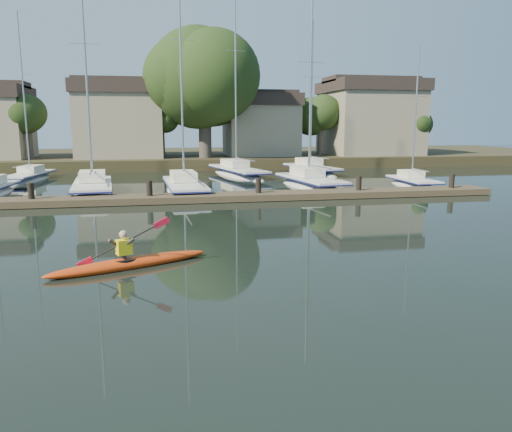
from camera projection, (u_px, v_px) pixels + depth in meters
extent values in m
plane|color=black|center=(251.00, 274.00, 14.09)|extent=(160.00, 160.00, 0.00)
ellipsoid|color=#B62F0E|center=(130.00, 264.00, 14.79)|extent=(4.84, 2.54, 0.38)
cylinder|color=black|center=(125.00, 260.00, 14.68)|extent=(0.97, 0.97, 0.10)
imported|color=#322C2E|center=(124.00, 247.00, 14.60)|extent=(0.39, 0.46, 1.08)
cube|color=yellow|center=(124.00, 247.00, 14.60)|extent=(0.51, 0.45, 0.44)
sphere|color=tan|center=(123.00, 234.00, 14.53)|extent=(0.24, 0.24, 0.24)
cube|color=#4C402B|center=(205.00, 197.00, 27.56)|extent=(34.00, 2.00, 0.35)
cylinder|color=black|center=(32.00, 200.00, 25.85)|extent=(0.32, 0.32, 1.80)
cylinder|color=black|center=(150.00, 197.00, 26.98)|extent=(0.32, 0.32, 1.80)
cylinder|color=black|center=(258.00, 194.00, 28.11)|extent=(0.32, 0.32, 1.80)
cylinder|color=black|center=(358.00, 191.00, 29.24)|extent=(0.32, 0.32, 1.80)
cylinder|color=black|center=(451.00, 189.00, 30.37)|extent=(0.32, 0.32, 1.80)
ellipsoid|color=white|center=(94.00, 199.00, 30.71)|extent=(3.19, 9.53, 2.09)
cube|color=white|center=(93.00, 184.00, 30.53)|extent=(2.92, 7.84, 0.15)
cube|color=navy|center=(93.00, 185.00, 30.55)|extent=(3.03, 8.04, 0.09)
cube|color=silver|center=(92.00, 176.00, 30.99)|extent=(1.78, 2.75, 0.61)
cylinder|color=#9EA0A5|center=(86.00, 72.00, 29.59)|extent=(0.13, 0.13, 13.20)
cylinder|color=#9EA0A5|center=(91.00, 171.00, 29.05)|extent=(0.43, 3.55, 0.09)
cylinder|color=#9EA0A5|center=(84.00, 44.00, 29.30)|extent=(1.76, 0.20, 0.03)
ellipsoid|color=white|center=(185.00, 198.00, 31.12)|extent=(2.75, 9.61, 2.01)
cube|color=white|center=(184.00, 183.00, 30.95)|extent=(2.55, 7.89, 0.15)
cube|color=navy|center=(185.00, 184.00, 30.97)|extent=(2.64, 8.09, 0.08)
cube|color=silver|center=(183.00, 176.00, 31.42)|extent=(1.63, 2.74, 0.58)
cylinder|color=#9EA0A5|center=(181.00, 68.00, 29.97)|extent=(0.13, 0.13, 13.72)
cylinder|color=#9EA0A5|center=(187.00, 172.00, 29.44)|extent=(0.29, 3.61, 0.08)
cylinder|color=#9EA0A5|center=(180.00, 40.00, 29.67)|extent=(1.69, 0.13, 0.03)
ellipsoid|color=white|center=(310.00, 193.00, 33.63)|extent=(3.54, 9.02, 2.09)
cube|color=white|center=(310.00, 178.00, 33.45)|extent=(3.20, 7.44, 0.15)
cube|color=navy|center=(310.00, 180.00, 33.47)|extent=(3.32, 7.63, 0.09)
cube|color=silver|center=(307.00, 172.00, 33.87)|extent=(1.87, 2.65, 0.60)
cylinder|color=#9EA0A5|center=(311.00, 85.00, 32.59)|extent=(0.13, 0.13, 12.08)
cylinder|color=#9EA0A5|center=(320.00, 167.00, 32.07)|extent=(0.56, 3.32, 0.09)
cylinder|color=#9EA0A5|center=(311.00, 62.00, 32.33)|extent=(1.74, 0.28, 0.03)
ellipsoid|color=white|center=(412.00, 191.00, 34.21)|extent=(2.06, 6.24, 1.68)
cube|color=white|center=(413.00, 179.00, 34.07)|extent=(1.94, 5.13, 0.12)
cube|color=navy|center=(413.00, 180.00, 34.08)|extent=(2.01, 5.25, 0.07)
cube|color=silver|center=(411.00, 174.00, 34.37)|extent=(1.29, 1.77, 0.49)
cylinder|color=#9EA0A5|center=(416.00, 113.00, 33.44)|extent=(0.11, 0.11, 8.83)
cylinder|color=#9EA0A5|center=(420.00, 170.00, 33.04)|extent=(0.15, 2.35, 0.07)
cylinder|color=#9EA0A5|center=(417.00, 96.00, 33.25)|extent=(1.41, 0.07, 0.03)
ellipsoid|color=white|center=(30.00, 184.00, 37.81)|extent=(2.99, 8.28, 1.71)
cube|color=white|center=(29.00, 174.00, 37.67)|extent=(2.70, 6.82, 0.13)
cube|color=navy|center=(29.00, 175.00, 37.68)|extent=(2.79, 6.99, 0.07)
cube|color=silver|center=(31.00, 169.00, 38.08)|extent=(1.56, 2.42, 0.49)
cylinder|color=#9EA0A5|center=(24.00, 94.00, 36.84)|extent=(0.11, 0.11, 11.69)
cylinder|color=#9EA0A5|center=(22.00, 166.00, 36.34)|extent=(0.50, 3.06, 0.07)
cylinder|color=#9EA0A5|center=(22.00, 74.00, 36.58)|extent=(1.43, 0.23, 0.03)
ellipsoid|color=white|center=(238.00, 180.00, 41.24)|extent=(4.43, 10.95, 2.04)
cube|color=white|center=(238.00, 168.00, 41.07)|extent=(3.92, 9.04, 0.15)
cube|color=navy|center=(238.00, 170.00, 41.08)|extent=(4.05, 9.27, 0.09)
cube|color=silver|center=(235.00, 163.00, 41.58)|extent=(2.09, 3.25, 0.59)
cylinder|color=#9EA0A5|center=(236.00, 74.00, 39.99)|extent=(0.13, 0.13, 15.01)
cylinder|color=#9EA0A5|center=(245.00, 159.00, 39.46)|extent=(0.93, 4.00, 0.09)
cylinder|color=#9EA0A5|center=(235.00, 51.00, 39.66)|extent=(1.68, 0.39, 0.03)
ellipsoid|color=white|center=(311.00, 178.00, 42.90)|extent=(3.74, 8.96, 2.07)
cube|color=white|center=(312.00, 167.00, 42.73)|extent=(3.36, 7.40, 0.15)
cube|color=navy|center=(312.00, 168.00, 42.74)|extent=(3.48, 7.58, 0.09)
cube|color=silver|center=(309.00, 162.00, 43.13)|extent=(1.92, 2.66, 0.60)
cylinder|color=#9EA0A5|center=(312.00, 95.00, 41.87)|extent=(0.13, 0.13, 11.96)
cylinder|color=#9EA0A5|center=(319.00, 157.00, 41.37)|extent=(0.65, 3.27, 0.09)
cylinder|color=#9EA0A5|center=(312.00, 77.00, 41.61)|extent=(1.72, 0.33, 0.03)
cube|color=#2A2F17|center=(180.00, 157.00, 56.47)|extent=(90.00, 24.00, 1.00)
cube|color=gray|center=(121.00, 126.00, 48.91)|extent=(8.00, 8.00, 6.00)
cube|color=#2F2522|center=(119.00, 88.00, 48.26)|extent=(8.40, 8.40, 1.20)
cube|color=gray|center=(260.00, 131.00, 51.64)|extent=(7.00, 7.00, 5.00)
cube|color=#2F2522|center=(260.00, 100.00, 51.08)|extent=(7.35, 7.35, 1.20)
cube|color=gray|center=(369.00, 124.00, 53.76)|extent=(9.00, 9.00, 6.50)
cube|color=#2F2522|center=(371.00, 87.00, 53.07)|extent=(9.45, 9.45, 1.20)
cylinder|color=#4F473F|center=(205.00, 131.00, 47.61)|extent=(1.20, 1.20, 5.00)
sphere|color=#193213|center=(204.00, 77.00, 46.71)|extent=(8.50, 8.50, 8.50)
cylinder|color=#4F473F|center=(30.00, 143.00, 45.74)|extent=(0.48, 0.48, 3.00)
sphere|color=#193213|center=(28.00, 115.00, 45.29)|extent=(3.40, 3.40, 3.40)
cylinder|color=#4F473F|center=(163.00, 143.00, 47.54)|extent=(0.38, 0.38, 2.80)
sphere|color=#193213|center=(162.00, 120.00, 47.14)|extent=(2.72, 2.72, 2.72)
cylinder|color=#4F473F|center=(320.00, 140.00, 51.48)|extent=(0.50, 0.50, 3.20)
sphere|color=#193213|center=(321.00, 114.00, 51.00)|extent=(3.57, 3.57, 3.57)
cylinder|color=#4F473F|center=(416.00, 143.00, 51.98)|extent=(0.41, 0.41, 2.60)
sphere|color=#193213|center=(417.00, 122.00, 51.59)|extent=(2.89, 2.89, 2.89)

